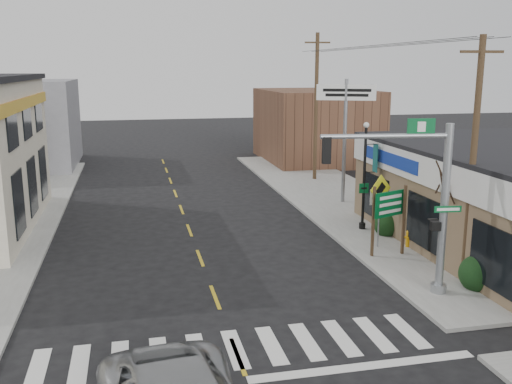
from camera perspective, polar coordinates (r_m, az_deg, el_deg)
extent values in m
plane|color=black|center=(15.45, -1.84, -16.10)|extent=(140.00, 140.00, 0.00)
cube|color=gray|center=(29.66, 10.68, -2.08)|extent=(6.00, 38.00, 0.13)
cube|color=gold|center=(22.72, -5.62, -6.57)|extent=(0.12, 56.00, 0.01)
cube|color=silver|center=(15.80, -2.12, -15.40)|extent=(11.00, 2.20, 0.01)
cube|color=brown|center=(45.93, 5.96, 6.63)|extent=(8.00, 10.00, 5.60)
cube|color=gray|center=(46.33, -23.20, 6.25)|extent=(9.00, 10.00, 6.40)
cylinder|color=#909599|center=(19.14, 18.28, -1.75)|extent=(0.26, 0.26, 5.54)
cylinder|color=#909599|center=(17.76, 13.14, 5.38)|extent=(4.06, 0.15, 0.15)
cube|color=black|center=(17.11, 7.52, 3.93)|extent=(0.26, 0.20, 0.83)
cube|color=#075225|center=(18.94, 18.64, -1.64)|extent=(0.88, 0.04, 0.20)
cube|color=#075225|center=(18.24, 16.34, 6.25)|extent=(0.88, 0.05, 0.51)
cube|color=black|center=(19.10, 17.61, -3.31)|extent=(0.30, 0.24, 0.30)
cube|color=#4D3823|center=(22.53, 11.64, -2.93)|extent=(0.10, 0.10, 2.77)
cube|color=#4D3823|center=(23.07, 14.56, -2.71)|extent=(0.10, 0.10, 2.77)
cube|color=#09532D|center=(22.57, 13.27, -1.16)|extent=(1.58, 0.05, 0.99)
cylinder|color=#CE8C0A|center=(24.31, 14.98, -4.66)|extent=(0.20, 0.20, 0.57)
sphere|color=#CE8C0A|center=(24.22, 15.02, -3.95)|extent=(0.22, 0.22, 0.22)
cylinder|color=gray|center=(23.74, 12.20, -2.17)|extent=(0.07, 0.07, 2.76)
cube|color=yellow|center=(23.48, 12.35, 0.29)|extent=(1.17, 0.03, 1.17)
cylinder|color=black|center=(26.05, 10.76, 1.35)|extent=(0.13, 0.13, 4.69)
sphere|color=silver|center=(25.71, 10.98, 6.58)|extent=(0.25, 0.25, 0.25)
cube|color=#155453|center=(26.10, 11.84, 3.33)|extent=(0.02, 0.50, 1.26)
cylinder|color=gray|center=(31.12, 8.85, 5.01)|extent=(0.20, 0.20, 6.63)
cube|color=white|center=(30.90, 9.01, 9.81)|extent=(3.12, 0.18, 0.83)
cylinder|color=black|center=(21.93, 18.95, -3.31)|extent=(0.19, 0.19, 3.12)
ellipsoid|color=#193112|center=(20.61, 21.34, -7.63)|extent=(1.28, 1.28, 0.96)
ellipsoid|color=black|center=(25.81, 12.94, -3.25)|extent=(1.11, 1.11, 0.83)
cylinder|color=#4B3226|center=(20.19, 20.86, 2.71)|extent=(0.22, 0.22, 8.25)
cube|color=#4B3226|center=(19.95, 21.67, 12.91)|extent=(1.44, 0.09, 0.09)
cylinder|color=#472B22|center=(37.32, 6.02, 8.40)|extent=(0.24, 0.24, 9.35)
cube|color=#472B22|center=(37.26, 6.17, 14.65)|extent=(1.63, 0.10, 0.10)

